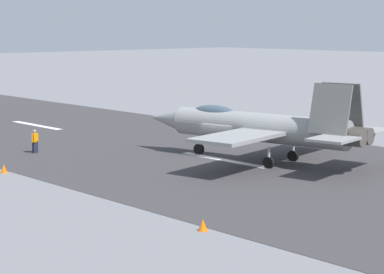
% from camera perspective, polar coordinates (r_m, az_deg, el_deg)
% --- Properties ---
extents(ground_plane, '(400.00, 400.00, 0.00)m').
position_cam_1_polar(ground_plane, '(52.15, 2.00, -1.70)').
color(ground_plane, slate).
extents(runway_strip, '(240.00, 26.00, 0.02)m').
position_cam_1_polar(runway_strip, '(52.14, 2.01, -1.69)').
color(runway_strip, '#3A383A').
rests_on(runway_strip, ground).
extents(fighter_jet, '(18.17, 14.85, 5.65)m').
position_cam_1_polar(fighter_jet, '(50.96, 5.01, 0.83)').
color(fighter_jet, gray).
rests_on(fighter_jet, ground).
extents(crew_person, '(0.39, 0.68, 1.73)m').
position_cam_1_polar(crew_person, '(55.63, -11.89, -0.33)').
color(crew_person, '#1E2338').
rests_on(crew_person, ground).
extents(marker_cone_near, '(0.44, 0.44, 0.55)m').
position_cam_1_polar(marker_cone_near, '(34.00, 0.82, -6.73)').
color(marker_cone_near, orange).
rests_on(marker_cone_near, ground).
extents(marker_cone_mid, '(0.44, 0.44, 0.55)m').
position_cam_1_polar(marker_cone_mid, '(48.65, -14.16, -2.36)').
color(marker_cone_mid, orange).
rests_on(marker_cone_mid, ground).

